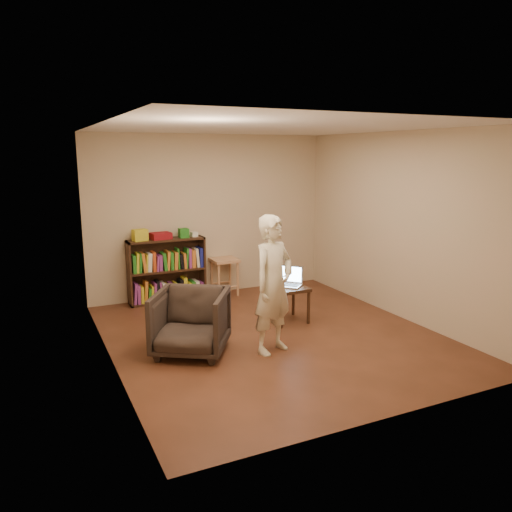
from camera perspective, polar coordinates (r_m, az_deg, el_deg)
name	(u,v)px	position (r m, az deg, el deg)	size (l,w,h in m)	color
floor	(272,336)	(6.49, 1.87, -9.07)	(4.50, 4.50, 0.00)	#432415
ceiling	(274,127)	(6.08, 2.04, 14.50)	(4.50, 4.50, 0.00)	silver
wall_back	(210,216)	(8.20, -5.27, 4.63)	(4.00, 4.00, 0.00)	#BCB18E
wall_left	(106,249)	(5.55, -16.75, 0.79)	(4.50, 4.50, 0.00)	#BCB18E
wall_right	(400,226)	(7.28, 16.12, 3.32)	(4.50, 4.50, 0.00)	#BCB18E
bookshelf	(167,274)	(7.97, -10.16, -2.01)	(1.20, 0.30, 1.00)	black
box_yellow	(140,235)	(7.73, -13.12, 2.34)	(0.21, 0.15, 0.17)	gold
red_cloth	(161,236)	(7.82, -10.84, 2.28)	(0.30, 0.22, 0.10)	maroon
box_green	(184,233)	(7.90, -8.27, 2.62)	(0.14, 0.14, 0.14)	#247A20
box_white	(194,234)	(7.97, -7.09, 2.48)	(0.10, 0.10, 0.08)	silver
stool	(224,266)	(8.19, -3.63, -1.11)	(0.42, 0.42, 0.61)	tan
armchair	(191,322)	(5.88, -7.48, -7.51)	(0.81, 0.83, 0.75)	#2B221C
side_table	(288,293)	(6.91, 3.65, -4.19)	(0.49, 0.49, 0.50)	black
laptop	(289,281)	(6.95, 3.76, -2.87)	(0.44, 0.44, 0.27)	silver
person	(273,285)	(5.77, 1.99, -3.29)	(0.59, 0.39, 1.62)	beige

